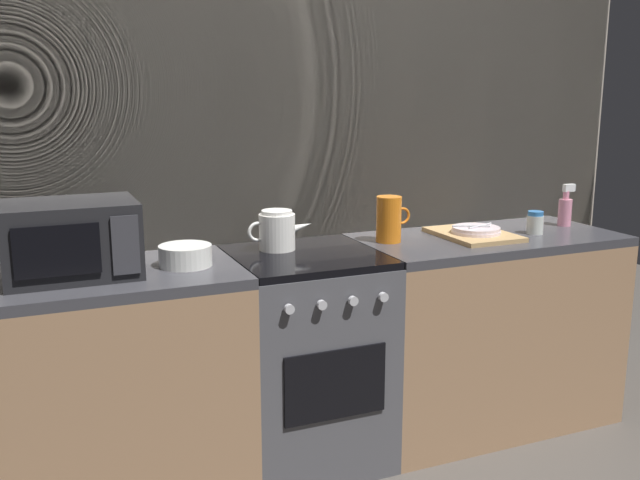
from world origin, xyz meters
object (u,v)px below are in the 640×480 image
microwave (71,239)px  spray_bottle (565,209)px  kettle (277,230)px  pitcher (389,219)px  stove_unit (306,357)px  mixing_bowl (185,256)px  spice_jar (535,223)px  dish_pile (474,233)px

microwave → spray_bottle: 2.28m
kettle → pitcher: (0.50, -0.05, 0.02)m
stove_unit → pitcher: 0.69m
kettle → spray_bottle: 1.46m
mixing_bowl → pitcher: size_ratio=1.00×
stove_unit → pitcher: pitcher is taller
pitcher → spice_jar: (0.70, -0.11, -0.05)m
dish_pile → spray_bottle: size_ratio=1.97×
microwave → spice_jar: microwave is taller
pitcher → dish_pile: (0.40, -0.06, -0.08)m
mixing_bowl → spice_jar: bearing=-1.3°
microwave → mixing_bowl: microwave is taller
mixing_bowl → dish_pile: bearing=0.6°
stove_unit → kettle: (-0.08, 0.11, 0.53)m
microwave → kettle: microwave is taller
stove_unit → mixing_bowl: 0.70m
stove_unit → spice_jar: size_ratio=8.57×
mixing_bowl → spray_bottle: bearing=1.9°
dish_pile → spice_jar: bearing=-9.5°
pitcher → spice_jar: pitcher is taller
pitcher → kettle: bearing=174.8°
kettle → mixing_bowl: (-0.41, -0.12, -0.04)m
spice_jar → pitcher: bearing=170.9°
kettle → spray_bottle: size_ratio=1.40×
stove_unit → dish_pile: dish_pile is taller
microwave → pitcher: 1.32m
stove_unit → dish_pile: 0.95m
kettle → spice_jar: kettle is taller
stove_unit → dish_pile: size_ratio=2.25×
spice_jar → spray_bottle: (0.26, 0.10, 0.03)m
microwave → spice_jar: bearing=-1.2°
dish_pile → kettle: bearing=173.2°
microwave → mixing_bowl: 0.42m
mixing_bowl → stove_unit: bearing=1.3°
microwave → spray_bottle: bearing=1.4°
microwave → stove_unit: bearing=0.3°
mixing_bowl → microwave: bearing=179.0°
stove_unit → microwave: size_ratio=1.96×
spray_bottle → pitcher: bearing=179.2°
kettle → spice_jar: bearing=-7.5°
kettle → pitcher: size_ratio=1.42×
pitcher → dish_pile: 0.42m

